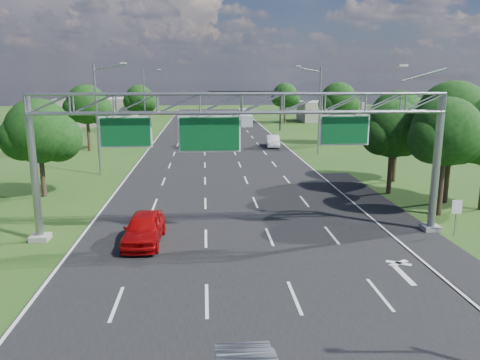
{
  "coord_description": "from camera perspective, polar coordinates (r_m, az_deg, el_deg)",
  "views": [
    {
      "loc": [
        -1.78,
        -13.49,
        8.87
      ],
      "look_at": [
        0.29,
        13.67,
        2.87
      ],
      "focal_mm": 35.0,
      "sensor_mm": 36.0,
      "label": 1
    }
  ],
  "objects": [
    {
      "name": "streetlight_l_near",
      "position": [
        44.64,
        -16.81,
        7.67
      ],
      "size": [
        2.97,
        0.22,
        10.16
      ],
      "color": "gray",
      "rests_on": "ground"
    },
    {
      "name": "tree_verge_lc",
      "position": [
        84.36,
        -12.11,
        9.5
      ],
      "size": [
        5.76,
        4.8,
        7.62
      ],
      "color": "#2D2116",
      "rests_on": "ground"
    },
    {
      "name": "traffic_signal",
      "position": [
        79.12,
        2.4,
        9.72
      ],
      "size": [
        12.21,
        0.24,
        7.0
      ],
      "color": "black",
      "rests_on": "ground"
    },
    {
      "name": "car_queue_c",
      "position": [
        71.56,
        -5.23,
        5.8
      ],
      "size": [
        1.97,
        4.13,
        1.36
      ],
      "primitive_type": "imported",
      "rotation": [
        0.0,
        0.0,
        -0.09
      ],
      "color": "black",
      "rests_on": "ground"
    },
    {
      "name": "tree_verge_lb",
      "position": [
        60.31,
        -18.12,
        8.53
      ],
      "size": [
        5.76,
        4.8,
        8.06
      ],
      "color": "#2D2116",
      "rests_on": "ground"
    },
    {
      "name": "tree_verge_la",
      "position": [
        37.77,
        -23.18,
        5.17
      ],
      "size": [
        5.76,
        4.8,
        7.4
      ],
      "color": "#2D2116",
      "rests_on": "ground"
    },
    {
      "name": "streetlight_r_mid",
      "position": [
        55.17,
        9.48,
        8.83
      ],
      "size": [
        2.97,
        0.22,
        10.16
      ],
      "color": "gray",
      "rests_on": "ground"
    },
    {
      "name": "red_coupe",
      "position": [
        26.08,
        -11.63,
        -5.8
      ],
      "size": [
        2.13,
        4.96,
        1.67
      ],
      "primitive_type": "imported",
      "rotation": [
        0.0,
        0.0,
        -0.03
      ],
      "color": "#AE0809",
      "rests_on": "ground"
    },
    {
      "name": "car_queue_d",
      "position": [
        61.14,
        4.03,
        4.76
      ],
      "size": [
        1.95,
        4.69,
        1.51
      ],
      "primitive_type": "imported",
      "rotation": [
        0.0,
        0.0,
        -0.08
      ],
      "color": "silver",
      "rests_on": "ground"
    },
    {
      "name": "tree_verge_rd",
      "position": [
        64.15,
        11.97,
        9.26
      ],
      "size": [
        5.76,
        4.8,
        8.28
      ],
      "color": "#2D2116",
      "rests_on": "ground"
    },
    {
      "name": "road",
      "position": [
        44.42,
        -1.97,
        0.89
      ],
      "size": [
        18.0,
        180.0,
        0.02
      ],
      "primitive_type": "cube",
      "color": "black",
      "rests_on": "ground"
    },
    {
      "name": "ground",
      "position": [
        44.42,
        -1.97,
        0.89
      ],
      "size": [
        220.0,
        220.0,
        0.0
      ],
      "primitive_type": "plane",
      "color": "#214414",
      "rests_on": "ground"
    },
    {
      "name": "sign_gantry",
      "position": [
        25.65,
        0.38,
        8.0
      ],
      "size": [
        23.5,
        1.0,
        9.56
      ],
      "color": "gray",
      "rests_on": "ground"
    },
    {
      "name": "car_queue_b",
      "position": [
        79.21,
        -3.46,
        6.39
      ],
      "size": [
        2.14,
        4.33,
        1.18
      ],
      "primitive_type": "imported",
      "rotation": [
        0.0,
        0.0,
        0.04
      ],
      "color": "black",
      "rests_on": "ground"
    },
    {
      "name": "building_left",
      "position": [
        93.92,
        -16.95,
        8.0
      ],
      "size": [
        14.0,
        10.0,
        5.0
      ],
      "primitive_type": "cube",
      "color": "#A39B89",
      "rests_on": "ground"
    },
    {
      "name": "building_right",
      "position": [
        99.15,
        10.84,
        8.23
      ],
      "size": [
        12.0,
        9.0,
        4.0
      ],
      "primitive_type": "cube",
      "color": "#A39B89",
      "rests_on": "ground"
    },
    {
      "name": "box_truck",
      "position": [
        89.43,
        0.62,
        7.62
      ],
      "size": [
        2.36,
        7.69,
        2.92
      ],
      "rotation": [
        0.0,
        0.0,
        -0.0
      ],
      "color": "beige",
      "rests_on": "ground"
    },
    {
      "name": "car_queue_a",
      "position": [
        61.54,
        -5.96,
        4.77
      ],
      "size": [
        2.56,
        5.38,
        1.51
      ],
      "primitive_type": "imported",
      "rotation": [
        0.0,
        0.0,
        -0.09
      ],
      "color": "silver",
      "rests_on": "ground"
    },
    {
      "name": "road_flare",
      "position": [
        31.27,
        18.44,
        -4.72
      ],
      "size": [
        3.0,
        30.0,
        0.02
      ],
      "primitive_type": "cube",
      "color": "black",
      "rests_on": "ground"
    },
    {
      "name": "streetlight_l_far",
      "position": [
        79.14,
        -11.43,
        9.79
      ],
      "size": [
        2.97,
        0.22,
        10.16
      ],
      "color": "gray",
      "rests_on": "ground"
    },
    {
      "name": "tree_cluster_right",
      "position": [
        36.82,
        22.56,
        5.93
      ],
      "size": [
        9.91,
        14.6,
        8.68
      ],
      "color": "#2D2116",
      "rests_on": "ground"
    },
    {
      "name": "tree_verge_re",
      "position": [
        92.96,
        5.55,
        10.09
      ],
      "size": [
        5.76,
        4.8,
        7.84
      ],
      "color": "#2D2116",
      "rests_on": "ground"
    },
    {
      "name": "regulatory_sign",
      "position": [
        29.22,
        24.89,
        -3.35
      ],
      "size": [
        0.6,
        0.08,
        2.1
      ],
      "color": "gray",
      "rests_on": "ground"
    }
  ]
}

